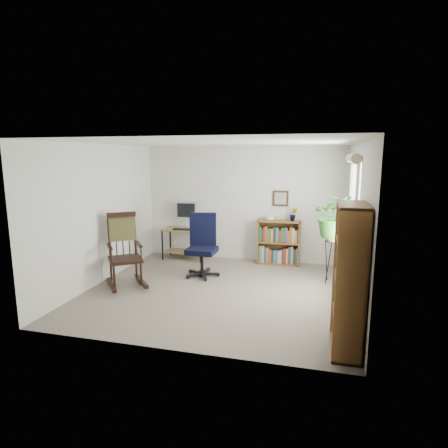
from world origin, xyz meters
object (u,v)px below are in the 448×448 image
(office_chair, at_px, (202,245))
(tall_bookshelf, at_px, (349,279))
(low_bookshelf, at_px, (279,242))
(desk, at_px, (185,244))
(rocking_chair, at_px, (125,249))

(office_chair, distance_m, tall_bookshelf, 3.22)
(low_bookshelf, distance_m, tall_bookshelf, 3.51)
(desk, bearing_deg, tall_bookshelf, -45.47)
(desk, distance_m, office_chair, 1.30)
(office_chair, height_order, low_bookshelf, office_chair)
(rocking_chair, xyz_separation_m, tall_bookshelf, (3.52, -1.34, 0.21))
(rocking_chair, relative_size, low_bookshelf, 1.40)
(office_chair, height_order, tall_bookshelf, tall_bookshelf)
(desk, relative_size, rocking_chair, 0.73)
(office_chair, height_order, rocking_chair, rocking_chair)
(desk, height_order, tall_bookshelf, tall_bookshelf)
(rocking_chair, distance_m, low_bookshelf, 3.10)
(desk, distance_m, tall_bookshelf, 4.49)
(office_chair, relative_size, low_bookshelf, 1.29)
(desk, height_order, low_bookshelf, low_bookshelf)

